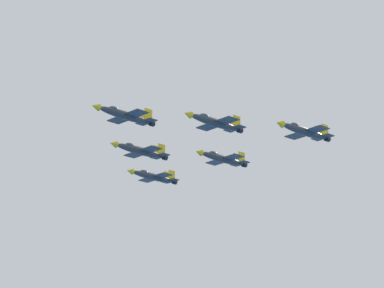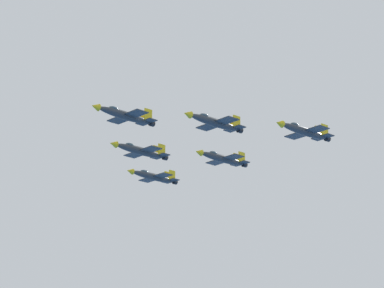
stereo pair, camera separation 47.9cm
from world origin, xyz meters
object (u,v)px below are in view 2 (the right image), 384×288
object	(u,v)px
jet_slot_rear	(223,158)
jet_left_outer	(304,131)
jet_right_outer	(153,176)
jet_lead	(125,115)
jet_right_wingman	(140,151)
jet_left_wingman	(215,122)

from	to	relation	value
jet_slot_rear	jet_left_outer	bearing A→B (deg)	90.56
jet_right_outer	jet_lead	bearing A→B (deg)	40.36
jet_right_wingman	jet_left_wingman	bearing A→B (deg)	90.06
jet_right_wingman	jet_right_outer	world-z (taller)	jet_right_wingman
jet_lead	jet_slot_rear	distance (m)	26.38
jet_lead	jet_right_outer	distance (m)	34.45
jet_left_wingman	jet_right_wingman	distance (m)	22.26
jet_lead	jet_right_outer	size ratio (longest dim) A/B	1.04
jet_right_outer	jet_slot_rear	bearing A→B (deg)	90.00
jet_right_wingman	jet_slot_rear	bearing A→B (deg)	139.69
jet_right_outer	jet_left_wingman	bearing A→B (deg)	68.59
jet_lead	jet_right_outer	world-z (taller)	jet_lead
jet_left_outer	jet_right_wingman	bearing A→B (deg)	-67.45
jet_lead	jet_slot_rear	bearing A→B (deg)	179.33
jet_lead	jet_right_wingman	world-z (taller)	jet_lead
jet_left_outer	jet_right_outer	xyz separation A→B (m)	(-9.70, -43.44, 0.18)
jet_left_wingman	jet_left_outer	world-z (taller)	jet_left_wingman
jet_left_wingman	jet_right_outer	bearing A→B (deg)	-110.94
jet_left_outer	jet_right_outer	bearing A→B (deg)	-88.87
jet_lead	jet_left_outer	size ratio (longest dim) A/B	1.01
jet_left_outer	jet_right_outer	distance (m)	44.51
jet_left_wingman	jet_lead	bearing A→B (deg)	-39.89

